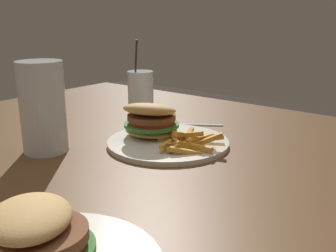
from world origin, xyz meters
The scene contains 5 objects.
dining_table centered at (0.00, 0.00, 0.66)m, with size 1.62×1.39×0.74m.
meal_plate_near centered at (0.13, -0.22, 0.77)m, with size 0.26×0.26×0.10m.
beer_glass centered at (0.28, -0.03, 0.83)m, with size 0.09×0.09×0.18m.
juice_glass centered at (0.31, -0.35, 0.80)m, with size 0.07×0.07×0.21m.
spoon centered at (0.21, -0.34, 0.75)m, with size 0.17×0.12×0.02m.
Camera 1 is at (-0.39, 0.41, 1.01)m, focal length 42.00 mm.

